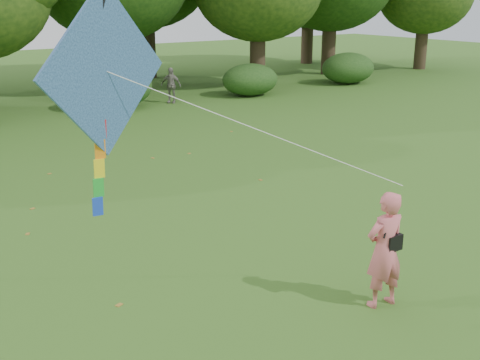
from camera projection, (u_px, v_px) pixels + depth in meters
ground at (363, 274)px, 10.85m from camera, size 100.00×100.00×0.00m
man_kite_flyer at (385, 250)px, 9.49m from camera, size 0.75×0.54×1.93m
bystander_right at (171, 85)px, 27.69m from camera, size 0.94×0.97×1.63m
crossbody_bag at (392, 241)px, 9.49m from camera, size 0.43×0.20×0.74m
flying_kite at (106, 75)px, 7.64m from camera, size 5.17×1.94×3.04m
shrub_band at (30, 98)px, 24.01m from camera, size 39.15×3.22×1.88m
fallen_leaves at (112, 183)px, 16.06m from camera, size 10.01×9.78×0.01m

